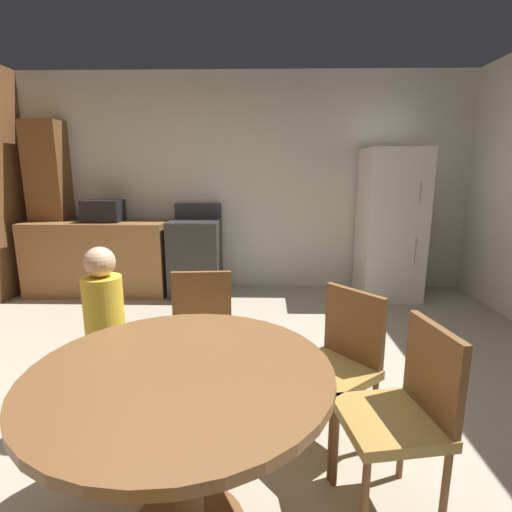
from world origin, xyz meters
name	(u,v)px	position (x,y,z in m)	size (l,w,h in m)	color
ground_plane	(222,421)	(0.00, 0.00, 0.00)	(14.00, 14.00, 0.00)	#A89E89
wall_back	(245,183)	(0.00, 2.97, 1.35)	(5.92, 0.12, 2.70)	beige
kitchen_counter	(99,258)	(-1.80, 2.57, 0.45)	(1.71, 0.60, 0.90)	olive
pantry_column	(52,208)	(-2.44, 2.75, 1.05)	(0.44, 0.36, 2.10)	brown
oven_range	(196,257)	(-0.60, 2.58, 0.47)	(0.60, 0.60, 1.10)	#2D2B28
refrigerator	(390,225)	(1.74, 2.52, 0.88)	(0.68, 0.68, 1.76)	silver
microwave	(103,211)	(-1.71, 2.57, 1.03)	(0.44, 0.32, 0.26)	black
dining_table	(183,406)	(-0.06, -0.76, 0.60)	(1.16, 1.16, 0.76)	brown
chair_northeast	(339,360)	(0.66, -0.16, 0.50)	(0.56, 0.56, 0.87)	brown
chair_east	(405,409)	(0.86, -0.60, 0.50)	(0.46, 0.46, 0.87)	brown
chair_north	(201,333)	(-0.14, 0.17, 0.50)	(0.43, 0.43, 0.87)	brown
person_child	(106,334)	(-0.65, -0.04, 0.58)	(0.31, 0.31, 1.09)	#8C337A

